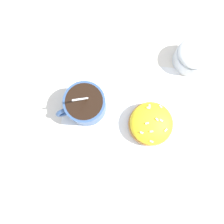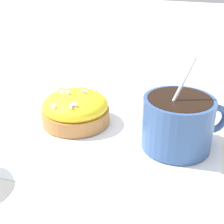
% 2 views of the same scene
% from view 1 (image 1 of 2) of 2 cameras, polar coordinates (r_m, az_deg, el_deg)
% --- Properties ---
extents(ground_plane, '(3.00, 3.00, 0.00)m').
position_cam_1_polar(ground_plane, '(0.52, 1.54, -0.65)').
color(ground_plane, silver).
extents(paper_napkin, '(0.30, 0.29, 0.00)m').
position_cam_1_polar(paper_napkin, '(0.52, 1.54, -0.62)').
color(paper_napkin, white).
rests_on(paper_napkin, ground_plane).
extents(coffee_cup, '(0.11, 0.09, 0.12)m').
position_cam_1_polar(coffee_cup, '(0.49, -7.46, 2.33)').
color(coffee_cup, '#335184').
rests_on(coffee_cup, paper_napkin).
extents(frosted_pastry, '(0.10, 0.10, 0.05)m').
position_cam_1_polar(frosted_pastry, '(0.50, 9.66, -2.89)').
color(frosted_pastry, '#B2753D').
rests_on(frosted_pastry, paper_napkin).
extents(sugar_bowl, '(0.08, 0.08, 0.06)m').
position_cam_1_polar(sugar_bowl, '(0.56, 19.92, 13.73)').
color(sugar_bowl, silver).
rests_on(sugar_bowl, ground_plane).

